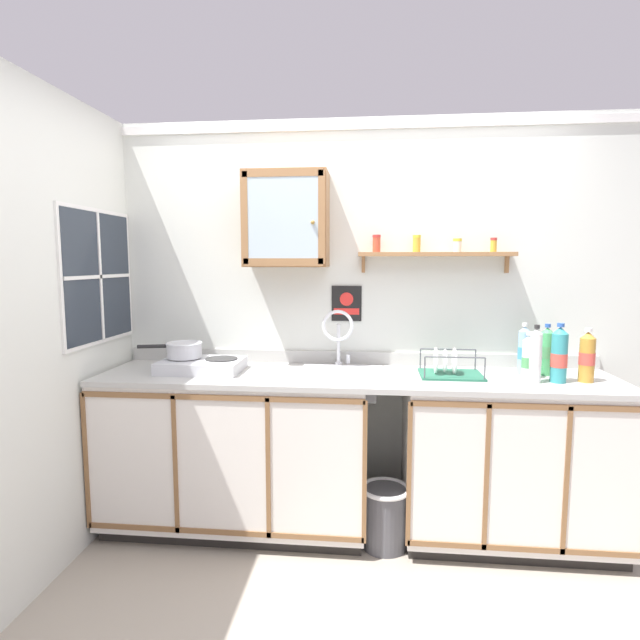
% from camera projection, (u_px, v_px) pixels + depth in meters
% --- Properties ---
extents(floor, '(5.98, 5.98, 0.00)m').
position_uv_depth(floor, '(350.00, 572.00, 2.62)').
color(floor, '#9E9384').
rests_on(floor, ground).
extents(back_wall, '(3.58, 0.07, 2.47)m').
position_uv_depth(back_wall, '(357.00, 318.00, 3.21)').
color(back_wall, silver).
rests_on(back_wall, ground).
extents(side_wall_left, '(0.05, 3.51, 2.47)m').
position_uv_depth(side_wall_left, '(30.00, 339.00, 2.39)').
color(side_wall_left, silver).
rests_on(side_wall_left, ground).
extents(lower_cabinet_run, '(1.56, 0.64, 0.93)m').
position_uv_depth(lower_cabinet_run, '(237.00, 451.00, 3.03)').
color(lower_cabinet_run, black).
rests_on(lower_cabinet_run, ground).
extents(lower_cabinet_run_right, '(1.20, 0.64, 0.93)m').
position_uv_depth(lower_cabinet_run_right, '(509.00, 462.00, 2.87)').
color(lower_cabinet_run_right, black).
rests_on(lower_cabinet_run_right, ground).
extents(countertop, '(2.94, 0.66, 0.03)m').
position_uv_depth(countertop, '(354.00, 377.00, 2.91)').
color(countertop, '#B2B2AD').
rests_on(countertop, lower_cabinet_run).
extents(backsplash, '(2.94, 0.02, 0.08)m').
position_uv_depth(backsplash, '(356.00, 358.00, 3.20)').
color(backsplash, '#B2B2AD').
rests_on(backsplash, countertop).
extents(sink, '(0.48, 0.43, 0.49)m').
position_uv_depth(sink, '(341.00, 374.00, 2.96)').
color(sink, silver).
rests_on(sink, countertop).
extents(hot_plate_stove, '(0.47, 0.33, 0.08)m').
position_uv_depth(hot_plate_stove, '(202.00, 365.00, 2.99)').
color(hot_plate_stove, silver).
rests_on(hot_plate_stove, countertop).
extents(saucepan, '(0.37, 0.21, 0.09)m').
position_uv_depth(saucepan, '(184.00, 349.00, 3.02)').
color(saucepan, silver).
rests_on(saucepan, hot_plate_stove).
extents(bottle_water_blue_0, '(0.07, 0.07, 0.30)m').
position_uv_depth(bottle_water_blue_0, '(524.00, 351.00, 2.91)').
color(bottle_water_blue_0, '#8CB7E0').
rests_on(bottle_water_blue_0, countertop).
extents(bottle_soda_green_1, '(0.07, 0.07, 0.30)m').
position_uv_depth(bottle_soda_green_1, '(547.00, 351.00, 2.88)').
color(bottle_soda_green_1, '#4CB266').
rests_on(bottle_soda_green_1, countertop).
extents(bottle_juice_amber_2, '(0.08, 0.08, 0.29)m').
position_uv_depth(bottle_juice_amber_2, '(587.00, 357.00, 2.72)').
color(bottle_juice_amber_2, gold).
rests_on(bottle_juice_amber_2, countertop).
extents(bottle_opaque_white_3, '(0.06, 0.06, 0.31)m').
position_uv_depth(bottle_opaque_white_3, '(536.00, 356.00, 2.69)').
color(bottle_opaque_white_3, white).
rests_on(bottle_opaque_white_3, countertop).
extents(bottle_detergent_teal_4, '(0.08, 0.08, 0.32)m').
position_uv_depth(bottle_detergent_teal_4, '(559.00, 356.00, 2.70)').
color(bottle_detergent_teal_4, teal).
rests_on(bottle_detergent_teal_4, countertop).
extents(bottle_water_clear_5, '(0.07, 0.07, 0.26)m').
position_uv_depth(bottle_water_clear_5, '(528.00, 358.00, 2.80)').
color(bottle_water_clear_5, silver).
rests_on(bottle_water_clear_5, countertop).
extents(dish_rack, '(0.35, 0.28, 0.16)m').
position_uv_depth(dish_rack, '(449.00, 370.00, 2.87)').
color(dish_rack, '#26664C').
rests_on(dish_rack, countertop).
extents(wall_cabinet, '(0.50, 0.27, 0.57)m').
position_uv_depth(wall_cabinet, '(286.00, 220.00, 3.03)').
color(wall_cabinet, '#996B42').
extents(spice_shelf, '(0.92, 0.14, 0.23)m').
position_uv_depth(spice_shelf, '(433.00, 253.00, 3.02)').
color(spice_shelf, '#996B42').
extents(warning_sign, '(0.19, 0.01, 0.22)m').
position_uv_depth(warning_sign, '(347.00, 304.00, 3.17)').
color(warning_sign, black).
extents(window, '(0.03, 0.75, 0.78)m').
position_uv_depth(window, '(98.00, 277.00, 2.92)').
color(window, '#262D38').
extents(trash_bin, '(0.28, 0.28, 0.35)m').
position_uv_depth(trash_bin, '(385.00, 515.00, 2.83)').
color(trash_bin, '#4C4C51').
rests_on(trash_bin, ground).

